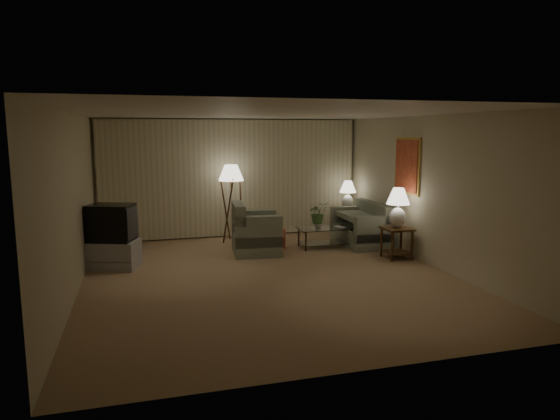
# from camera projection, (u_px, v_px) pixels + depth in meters

# --- Properties ---
(ground) EXTENTS (7.00, 7.00, 0.00)m
(ground) POSITION_uv_depth(u_px,v_px,m) (269.00, 276.00, 8.37)
(ground) COLOR tan
(ground) RESTS_ON ground
(room_shell) EXTENTS (6.04, 7.02, 2.72)m
(room_shell) POSITION_uv_depth(u_px,v_px,m) (251.00, 166.00, 9.54)
(room_shell) COLOR beige
(room_shell) RESTS_ON ground
(sofa) EXTENTS (1.64, 0.89, 0.71)m
(sofa) POSITION_uv_depth(u_px,v_px,m) (360.00, 228.00, 10.77)
(sofa) COLOR gray
(sofa) RESTS_ON ground
(armchair) EXTENTS (1.13, 1.09, 0.80)m
(armchair) POSITION_uv_depth(u_px,v_px,m) (256.00, 233.00, 9.92)
(armchair) COLOR gray
(armchair) RESTS_ON ground
(side_table_near) EXTENTS (0.52, 0.52, 0.60)m
(side_table_near) POSITION_uv_depth(u_px,v_px,m) (397.00, 237.00, 9.51)
(side_table_near) COLOR #361E0E
(side_table_near) RESTS_ON ground
(side_table_far) EXTENTS (0.45, 0.38, 0.60)m
(side_table_far) POSITION_uv_depth(u_px,v_px,m) (347.00, 218.00, 11.78)
(side_table_far) COLOR #361E0E
(side_table_far) RESTS_ON ground
(table_lamp_near) EXTENTS (0.44, 0.44, 0.76)m
(table_lamp_near) POSITION_uv_depth(u_px,v_px,m) (398.00, 204.00, 9.42)
(table_lamp_near) COLOR white
(table_lamp_near) RESTS_ON side_table_near
(table_lamp_far) EXTENTS (0.39, 0.39, 0.67)m
(table_lamp_far) POSITION_uv_depth(u_px,v_px,m) (348.00, 192.00, 11.68)
(table_lamp_far) COLOR white
(table_lamp_far) RESTS_ON side_table_far
(coffee_table) EXTENTS (1.13, 0.62, 0.41)m
(coffee_table) POSITION_uv_depth(u_px,v_px,m) (325.00, 234.00, 10.46)
(coffee_table) COLOR silver
(coffee_table) RESTS_ON ground
(tv_cabinet) EXTENTS (1.22, 1.10, 0.50)m
(tv_cabinet) POSITION_uv_depth(u_px,v_px,m) (113.00, 254.00, 8.85)
(tv_cabinet) COLOR #A8A9AB
(tv_cabinet) RESTS_ON ground
(crt_tv) EXTENTS (1.09, 1.01, 0.65)m
(crt_tv) POSITION_uv_depth(u_px,v_px,m) (111.00, 223.00, 8.76)
(crt_tv) COLOR black
(crt_tv) RESTS_ON tv_cabinet
(floor_lamp) EXTENTS (0.55, 0.55, 1.70)m
(floor_lamp) POSITION_uv_depth(u_px,v_px,m) (231.00, 202.00, 10.93)
(floor_lamp) COLOR #361E0E
(floor_lamp) RESTS_ON ground
(ottoman) EXTENTS (0.73, 0.73, 0.41)m
(ottoman) POSITION_uv_depth(u_px,v_px,m) (271.00, 238.00, 10.40)
(ottoman) COLOR #B2533C
(ottoman) RESTS_ON ground
(vase) EXTENTS (0.16, 0.16, 0.15)m
(vase) POSITION_uv_depth(u_px,v_px,m) (318.00, 225.00, 10.39)
(vase) COLOR white
(vase) RESTS_ON coffee_table
(flowers) EXTENTS (0.41, 0.35, 0.45)m
(flowers) POSITION_uv_depth(u_px,v_px,m) (318.00, 211.00, 10.34)
(flowers) COLOR #4B7734
(flowers) RESTS_ON vase
(book) EXTENTS (0.27, 0.29, 0.02)m
(book) POSITION_uv_depth(u_px,v_px,m) (338.00, 228.00, 10.41)
(book) COLOR olive
(book) RESTS_ON coffee_table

